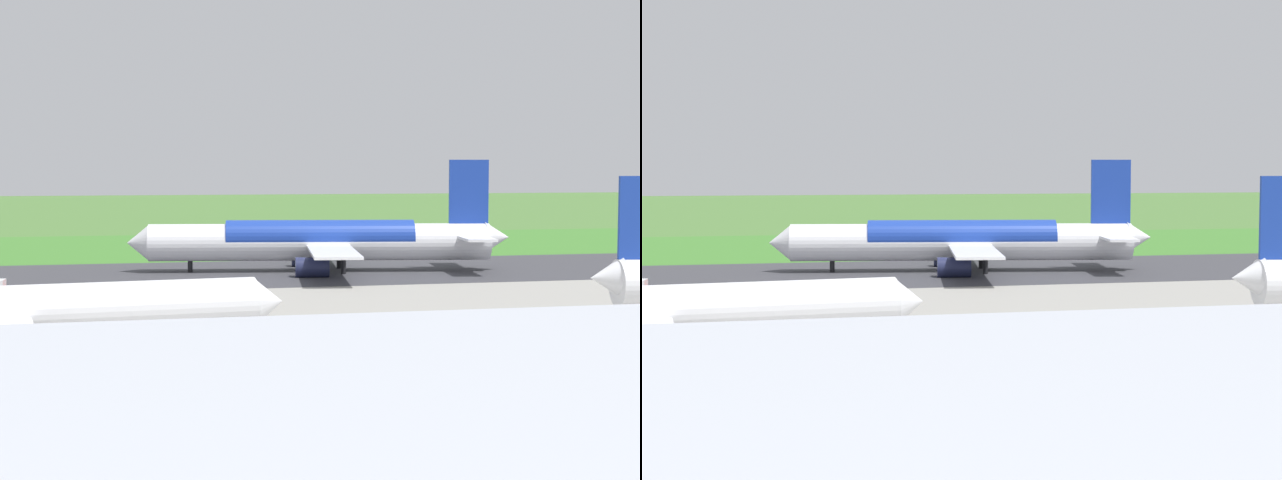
% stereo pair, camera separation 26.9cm
% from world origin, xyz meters
% --- Properties ---
extents(ground_plane, '(800.00, 800.00, 0.00)m').
position_xyz_m(ground_plane, '(0.00, 0.00, 0.00)').
color(ground_plane, '#477233').
extents(runway_asphalt, '(600.00, 37.10, 0.06)m').
position_xyz_m(runway_asphalt, '(0.00, 0.00, 0.03)').
color(runway_asphalt, '#38383D').
rests_on(runway_asphalt, ground).
extents(apron_concrete, '(440.00, 110.00, 0.05)m').
position_xyz_m(apron_concrete, '(0.00, 60.05, 0.03)').
color(apron_concrete, gray).
rests_on(apron_concrete, ground).
extents(grass_verge_foreground, '(600.00, 80.00, 0.04)m').
position_xyz_m(grass_verge_foreground, '(0.00, -44.32, 0.02)').
color(grass_verge_foreground, '#3C782B').
rests_on(grass_verge_foreground, ground).
extents(airliner_main, '(53.98, 44.39, 15.88)m').
position_xyz_m(airliner_main, '(-5.81, 0.06, 4.35)').
color(airliner_main, white).
rests_on(airliner_main, ground).
extents(airliner_parked_mid, '(44.73, 36.65, 13.05)m').
position_xyz_m(airliner_parked_mid, '(33.28, 58.71, 3.56)').
color(airliner_parked_mid, white).
rests_on(airliner_parked_mid, ground).
extents(service_car_followme, '(4.52, 3.73, 1.62)m').
position_xyz_m(service_car_followme, '(22.85, 36.04, 0.84)').
color(service_car_followme, black).
rests_on(service_car_followme, ground).
extents(no_stopping_sign, '(0.60, 0.10, 2.38)m').
position_xyz_m(no_stopping_sign, '(-5.25, -46.46, 1.42)').
color(no_stopping_sign, slate).
rests_on(no_stopping_sign, ground).
extents(traffic_cone_orange, '(0.40, 0.40, 0.55)m').
position_xyz_m(traffic_cone_orange, '(1.17, -40.68, 0.28)').
color(traffic_cone_orange, orange).
rests_on(traffic_cone_orange, ground).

